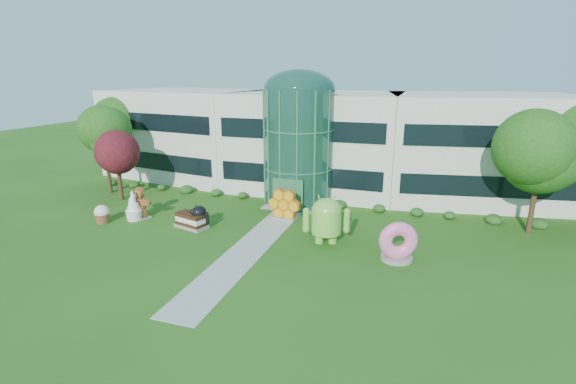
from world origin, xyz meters
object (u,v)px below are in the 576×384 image
(donut, at_px, (398,241))
(gingerbread, at_px, (140,202))
(android_black, at_px, (199,215))
(android_green, at_px, (326,217))

(donut, xyz_separation_m, gingerbread, (-19.91, 1.59, 0.02))
(android_black, bearing_deg, android_green, 9.71)
(android_black, bearing_deg, gingerbread, -177.45)
(donut, bearing_deg, gingerbread, 157.49)
(android_green, relative_size, android_black, 1.85)
(gingerbread, bearing_deg, donut, 16.83)
(android_green, distance_m, gingerbread, 15.17)
(android_green, distance_m, donut, 4.94)
(donut, bearing_deg, android_green, 147.85)
(android_black, xyz_separation_m, donut, (14.33, -1.01, 0.25))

